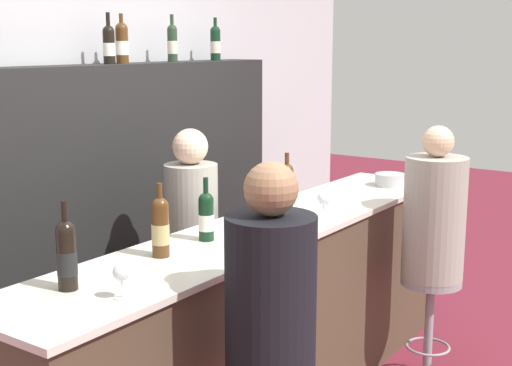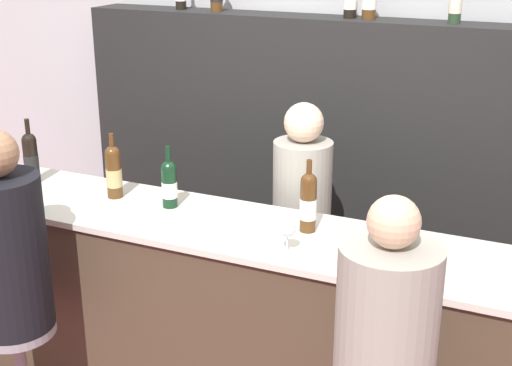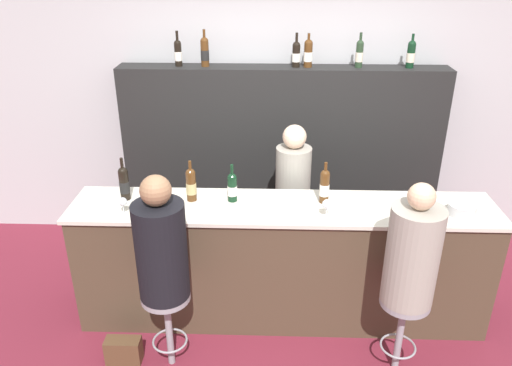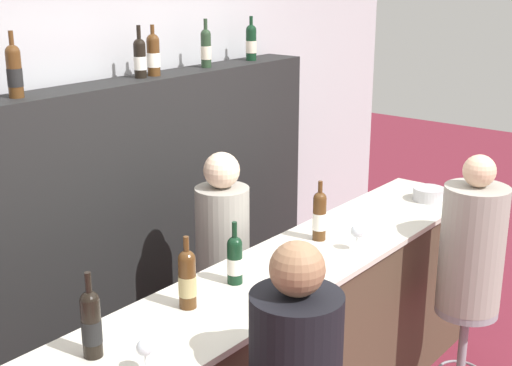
% 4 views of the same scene
% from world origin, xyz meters
% --- Properties ---
extents(ground_plane, '(16.00, 16.00, 0.00)m').
position_xyz_m(ground_plane, '(0.00, 0.00, 0.00)').
color(ground_plane, maroon).
extents(wall_back, '(6.40, 0.05, 2.60)m').
position_xyz_m(wall_back, '(0.00, 1.71, 1.30)').
color(wall_back, '#B2B2B7').
rests_on(wall_back, ground_plane).
extents(bar_counter, '(3.24, 0.58, 1.02)m').
position_xyz_m(bar_counter, '(0.00, 0.27, 0.51)').
color(bar_counter, '#473828').
rests_on(bar_counter, ground_plane).
extents(back_bar_cabinet, '(3.04, 0.28, 1.81)m').
position_xyz_m(back_bar_cabinet, '(0.00, 1.48, 0.91)').
color(back_bar_cabinet, black).
rests_on(back_bar_cabinet, ground_plane).
extents(wine_bottle_counter_0, '(0.08, 0.08, 0.34)m').
position_xyz_m(wine_bottle_counter_0, '(-1.22, 0.35, 1.16)').
color(wine_bottle_counter_0, black).
rests_on(wine_bottle_counter_0, bar_counter).
extents(wine_bottle_counter_1, '(0.08, 0.08, 0.33)m').
position_xyz_m(wine_bottle_counter_1, '(-0.70, 0.35, 1.16)').
color(wine_bottle_counter_1, '#4C2D14').
rests_on(wine_bottle_counter_1, bar_counter).
extents(wine_bottle_counter_2, '(0.07, 0.07, 0.30)m').
position_xyz_m(wine_bottle_counter_2, '(-0.39, 0.35, 1.14)').
color(wine_bottle_counter_2, black).
rests_on(wine_bottle_counter_2, bar_counter).
extents(wine_bottle_counter_3, '(0.07, 0.07, 0.33)m').
position_xyz_m(wine_bottle_counter_3, '(0.31, 0.35, 1.16)').
color(wine_bottle_counter_3, '#4C2D14').
rests_on(wine_bottle_counter_3, bar_counter).
extents(wine_bottle_backbar_0, '(0.07, 0.07, 0.31)m').
position_xyz_m(wine_bottle_backbar_0, '(-0.95, 1.48, 1.93)').
color(wine_bottle_backbar_0, black).
rests_on(wine_bottle_backbar_0, back_bar_cabinet).
extents(wine_bottle_backbar_1, '(0.08, 0.08, 0.33)m').
position_xyz_m(wine_bottle_backbar_1, '(-0.71, 1.48, 1.94)').
color(wine_bottle_backbar_1, '#4C2D14').
rests_on(wine_bottle_backbar_1, back_bar_cabinet).
extents(wine_bottle_backbar_2, '(0.07, 0.07, 0.30)m').
position_xyz_m(wine_bottle_backbar_2, '(0.11, 1.48, 1.93)').
color(wine_bottle_backbar_2, black).
rests_on(wine_bottle_backbar_2, back_bar_cabinet).
extents(wine_bottle_backbar_3, '(0.08, 0.08, 0.30)m').
position_xyz_m(wine_bottle_backbar_3, '(0.22, 1.48, 1.94)').
color(wine_bottle_backbar_3, '#4C2D14').
rests_on(wine_bottle_backbar_3, back_bar_cabinet).
extents(wine_bottle_backbar_4, '(0.07, 0.07, 0.31)m').
position_xyz_m(wine_bottle_backbar_4, '(0.68, 1.48, 1.94)').
color(wine_bottle_backbar_4, '#233823').
rests_on(wine_bottle_backbar_4, back_bar_cabinet).
extents(wine_bottle_backbar_5, '(0.07, 0.07, 0.30)m').
position_xyz_m(wine_bottle_backbar_5, '(1.13, 1.48, 1.93)').
color(wine_bottle_backbar_5, black).
rests_on(wine_bottle_backbar_5, back_bar_cabinet).
extents(wine_glass_0, '(0.06, 0.06, 0.13)m').
position_xyz_m(wine_glass_0, '(-1.17, 0.11, 1.12)').
color(wine_glass_0, silver).
rests_on(wine_glass_0, bar_counter).
extents(wine_glass_1, '(0.07, 0.07, 0.14)m').
position_xyz_m(wine_glass_1, '(0.31, 0.11, 1.12)').
color(wine_glass_1, silver).
rests_on(wine_glass_1, bar_counter).
extents(metal_bowl, '(0.20, 0.20, 0.08)m').
position_xyz_m(metal_bowl, '(1.30, 0.19, 1.06)').
color(metal_bowl, '#B7B7BC').
rests_on(metal_bowl, bar_counter).
extents(bar_stool_left, '(0.34, 0.34, 0.63)m').
position_xyz_m(bar_stool_left, '(-0.81, -0.30, 0.48)').
color(bar_stool_left, gray).
rests_on(bar_stool_left, ground_plane).
extents(guest_seated_left, '(0.34, 0.34, 0.89)m').
position_xyz_m(guest_seated_left, '(-0.81, -0.30, 1.01)').
color(guest_seated_left, black).
rests_on(guest_seated_left, bar_stool_left).
extents(bar_stool_right, '(0.34, 0.34, 0.63)m').
position_xyz_m(bar_stool_right, '(0.83, -0.30, 0.48)').
color(bar_stool_right, gray).
rests_on(bar_stool_right, ground_plane).
extents(guest_seated_right, '(0.35, 0.35, 0.87)m').
position_xyz_m(guest_seated_right, '(0.83, -0.30, 1.00)').
color(guest_seated_right, gray).
rests_on(guest_seated_right, bar_stool_right).
extents(bartender, '(0.30, 0.30, 1.47)m').
position_xyz_m(bartender, '(0.09, 0.85, 0.68)').
color(bartender, gray).
rests_on(bartender, ground_plane).
extents(handbag, '(0.26, 0.12, 0.20)m').
position_xyz_m(handbag, '(-1.17, -0.30, 0.10)').
color(handbag, '#513823').
rests_on(handbag, ground_plane).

